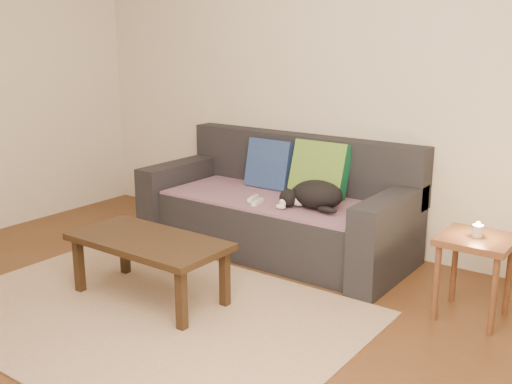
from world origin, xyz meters
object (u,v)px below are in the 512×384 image
(sofa, at_px, (279,211))
(coffee_table, at_px, (149,246))
(cat, at_px, (315,195))
(wii_remote_a, at_px, (253,199))
(wii_remote_b, at_px, (257,202))
(side_table, at_px, (476,251))

(sofa, height_order, coffee_table, sofa)
(sofa, distance_m, cat, 0.49)
(sofa, xyz_separation_m, wii_remote_a, (-0.07, -0.25, 0.15))
(sofa, bearing_deg, wii_remote_b, -86.78)
(side_table, xyz_separation_m, coffee_table, (-1.73, -0.95, -0.06))
(wii_remote_a, distance_m, coffee_table, 1.02)
(wii_remote_a, xyz_separation_m, side_table, (1.66, -0.06, -0.04))
(sofa, bearing_deg, wii_remote_a, -105.17)
(cat, height_order, wii_remote_b, cat)
(sofa, bearing_deg, coffee_table, -96.13)
(wii_remote_a, bearing_deg, coffee_table, 159.94)
(wii_remote_b, distance_m, side_table, 1.57)
(wii_remote_a, distance_m, side_table, 1.66)
(wii_remote_a, bearing_deg, sofa, -31.38)
(cat, distance_m, coffee_table, 1.24)
(sofa, relative_size, wii_remote_b, 14.00)
(sofa, height_order, cat, sofa)
(cat, bearing_deg, side_table, -2.99)
(wii_remote_a, bearing_deg, cat, -95.22)
(sofa, relative_size, coffee_table, 2.05)
(sofa, distance_m, wii_remote_b, 0.34)
(cat, relative_size, wii_remote_a, 3.13)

